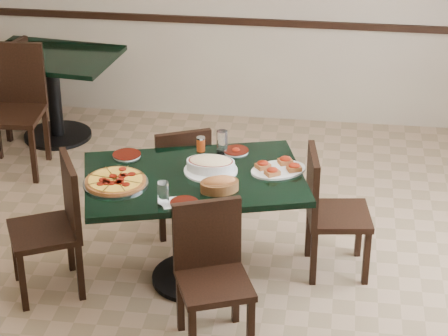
# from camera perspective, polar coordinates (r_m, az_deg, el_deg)

# --- Properties ---
(floor) EXTENTS (5.50, 5.50, 0.00)m
(floor) POSITION_cam_1_polar(r_m,az_deg,el_deg) (5.58, -1.53, -7.86)
(floor) COLOR #8A6C50
(floor) RESTS_ON ground
(room_shell) EXTENTS (5.50, 5.50, 5.50)m
(room_shell) POSITION_cam_1_polar(r_m,az_deg,el_deg) (6.57, 9.80, 8.65)
(room_shell) COLOR silver
(room_shell) RESTS_ON floor
(main_table) EXTENTS (1.50, 1.18, 0.75)m
(main_table) POSITION_cam_1_polar(r_m,az_deg,el_deg) (5.37, -1.94, -2.24)
(main_table) COLOR black
(main_table) RESTS_ON floor
(back_table) EXTENTS (1.15, 0.89, 0.75)m
(back_table) POSITION_cam_1_polar(r_m,az_deg,el_deg) (7.51, -11.12, 5.65)
(back_table) COLOR black
(back_table) RESTS_ON floor
(chair_far) EXTENTS (0.50, 0.50, 0.81)m
(chair_far) POSITION_cam_1_polar(r_m,az_deg,el_deg) (5.97, -2.84, -0.45)
(chair_far) COLOR black
(chair_far) RESTS_ON floor
(chair_near) EXTENTS (0.51, 0.51, 0.84)m
(chair_near) POSITION_cam_1_polar(r_m,az_deg,el_deg) (4.94, -0.83, -6.50)
(chair_near) COLOR black
(chair_near) RESTS_ON floor
(chair_right) EXTENTS (0.45, 0.45, 0.84)m
(chair_right) POSITION_cam_1_polar(r_m,az_deg,el_deg) (5.56, 6.76, -2.53)
(chair_right) COLOR black
(chair_right) RESTS_ON floor
(chair_left) EXTENTS (0.55, 0.55, 0.87)m
(chair_left) POSITION_cam_1_polar(r_m,az_deg,el_deg) (5.44, -10.91, -3.36)
(chair_left) COLOR black
(chair_left) RESTS_ON floor
(back_chair_near) EXTENTS (0.50, 0.50, 1.00)m
(back_chair_near) POSITION_cam_1_polar(r_m,az_deg,el_deg) (7.05, -13.57, 4.33)
(back_chair_near) COLOR black
(back_chair_near) RESTS_ON floor
(back_chair_left) EXTENTS (0.48, 0.48, 0.84)m
(back_chair_left) POSITION_cam_1_polar(r_m,az_deg,el_deg) (7.72, -13.99, 5.44)
(back_chair_left) COLOR black
(back_chair_left) RESTS_ON floor
(pepperoni_pizza) EXTENTS (0.39, 0.39, 0.04)m
(pepperoni_pizza) POSITION_cam_1_polar(r_m,az_deg,el_deg) (5.23, -7.10, -0.86)
(pepperoni_pizza) COLOR #ABACB2
(pepperoni_pizza) RESTS_ON main_table
(lasagna_casserole) EXTENTS (0.33, 0.33, 0.09)m
(lasagna_casserole) POSITION_cam_1_polar(r_m,az_deg,el_deg) (5.32, -0.88, 0.22)
(lasagna_casserole) COLOR silver
(lasagna_casserole) RESTS_ON main_table
(bread_basket) EXTENTS (0.27, 0.23, 0.10)m
(bread_basket) POSITION_cam_1_polar(r_m,az_deg,el_deg) (5.10, -0.30, -1.08)
(bread_basket) COLOR brown
(bread_basket) RESTS_ON main_table
(bruschetta_platter) EXTENTS (0.42, 0.38, 0.05)m
(bruschetta_platter) POSITION_cam_1_polar(r_m,az_deg,el_deg) (5.34, 3.57, 0.02)
(bruschetta_platter) COLOR silver
(bruschetta_platter) RESTS_ON main_table
(side_plate_near) EXTENTS (0.16, 0.16, 0.02)m
(side_plate_near) POSITION_cam_1_polar(r_m,az_deg,el_deg) (4.98, -2.61, -2.31)
(side_plate_near) COLOR silver
(side_plate_near) RESTS_ON main_table
(side_plate_far_r) EXTENTS (0.16, 0.16, 0.03)m
(side_plate_far_r) POSITION_cam_1_polar(r_m,az_deg,el_deg) (5.58, 0.79, 1.13)
(side_plate_far_r) COLOR silver
(side_plate_far_r) RESTS_ON main_table
(side_plate_far_l) EXTENTS (0.18, 0.18, 0.02)m
(side_plate_far_l) POSITION_cam_1_polar(r_m,az_deg,el_deg) (5.56, -6.37, 0.85)
(side_plate_far_l) COLOR silver
(side_plate_far_l) RESTS_ON main_table
(napkin_setting) EXTENTS (0.17, 0.17, 0.01)m
(napkin_setting) POSITION_cam_1_polar(r_m,az_deg,el_deg) (5.00, -3.28, -2.27)
(napkin_setting) COLOR white
(napkin_setting) RESTS_ON main_table
(water_glass_a) EXTENTS (0.07, 0.07, 0.15)m
(water_glass_a) POSITION_cam_1_polar(r_m,az_deg,el_deg) (5.54, -0.12, 1.71)
(water_glass_a) COLOR white
(water_glass_a) RESTS_ON main_table
(water_glass_b) EXTENTS (0.07, 0.07, 0.14)m
(water_glass_b) POSITION_cam_1_polar(r_m,az_deg,el_deg) (4.95, -4.00, -1.69)
(water_glass_b) COLOR white
(water_glass_b) RESTS_ON main_table
(pepper_shaker) EXTENTS (0.06, 0.06, 0.10)m
(pepper_shaker) POSITION_cam_1_polar(r_m,az_deg,el_deg) (5.58, -1.52, 1.59)
(pepper_shaker) COLOR #C64B15
(pepper_shaker) RESTS_ON main_table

